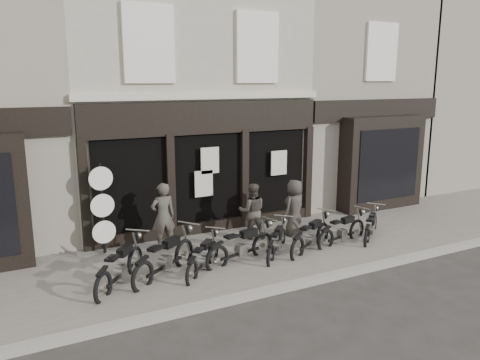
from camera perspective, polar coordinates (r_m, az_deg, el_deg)
name	(u,v)px	position (r m, az deg, el deg)	size (l,w,h in m)	color
ground_plane	(257,270)	(11.49, 2.15, -10.86)	(90.00, 90.00, 0.00)	#2D2B28
pavement	(240,255)	(12.20, 0.06, -9.15)	(30.00, 4.20, 0.12)	#635D57
kerb	(286,287)	(10.48, 5.58, -12.85)	(30.00, 0.25, 0.13)	gray
central_building	(171,93)	(16.04, -8.36, 10.51)	(7.30, 6.22, 8.34)	#B6AD9C
neighbour_right	(326,92)	(19.03, 10.42, 10.53)	(5.60, 6.73, 8.34)	gray
filler_right	(463,89)	(24.90, 25.58, 10.01)	(11.00, 6.00, 8.20)	gray
motorcycle_0	(121,270)	(10.70, -14.36, -10.58)	(1.60, 1.83, 1.05)	black
motorcycle_1	(165,261)	(10.94, -9.10, -9.74)	(1.99, 1.56, 1.10)	black
motorcycle_2	(203,260)	(11.08, -4.50, -9.72)	(1.50, 1.52, 0.92)	black
motorcycle_3	(241,249)	(11.62, 0.17, -8.40)	(2.12, 0.82, 1.03)	black
motorcycle_4	(277,245)	(12.08, 4.50, -7.86)	(1.49, 1.52, 0.92)	black
motorcycle_5	(311,239)	(12.48, 8.64, -7.12)	(1.94, 1.22, 1.01)	black
motorcycle_6	(342,233)	(13.19, 12.37, -6.31)	(1.97, 0.76, 0.96)	black
motorcycle_7	(371,229)	(13.78, 15.66, -5.77)	(1.61, 1.38, 0.91)	black
man_left	(163,216)	(12.37, -9.36, -4.37)	(0.65, 0.43, 1.78)	#433E37
man_centre	(252,211)	(13.07, 1.49, -3.79)	(0.76, 0.60, 1.57)	#423C35
man_right	(294,208)	(13.38, 6.63, -3.38)	(0.79, 0.52, 1.62)	#38342E
advert_sign_post	(103,213)	(12.33, -16.39, -3.84)	(0.60, 0.39, 2.46)	black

